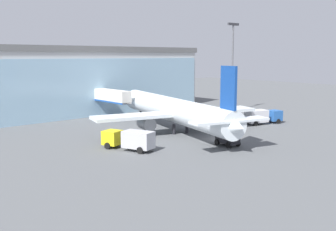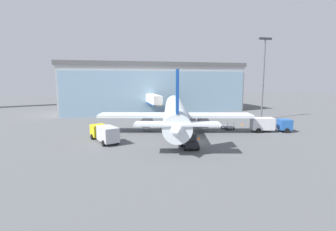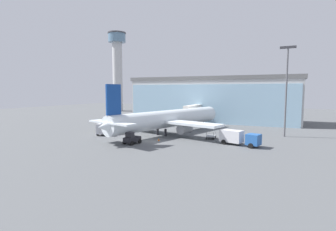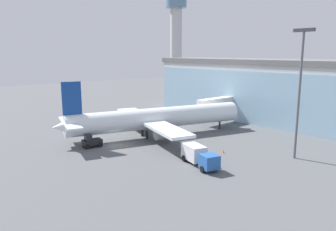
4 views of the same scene
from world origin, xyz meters
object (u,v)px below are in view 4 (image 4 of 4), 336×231
object	(u,v)px
baggage_cart	(189,147)
pushback_tug	(91,141)
control_tower	(176,36)
catering_truck	(95,122)
airplane	(155,119)
safety_cone_wingtip	(223,151)
fuel_truck	(199,155)
safety_cone_nose	(125,144)
apron_light_mast	(300,84)
jet_bridge	(223,103)

from	to	relation	value
baggage_cart	pushback_tug	xyz separation A→B (m)	(-11.51, -12.10, 0.47)
control_tower	catering_truck	size ratio (longest dim) A/B	4.96
control_tower	airplane	distance (m)	75.65
safety_cone_wingtip	fuel_truck	bearing A→B (deg)	-77.07
pushback_tug	safety_cone_nose	xyz separation A→B (m)	(3.08, 4.86, -0.70)
apron_light_mast	pushback_tug	xyz separation A→B (m)	(-24.93, -21.66, -10.44)
control_tower	pushback_tug	world-z (taller)	control_tower
apron_light_mast	baggage_cart	size ratio (longest dim) A/B	6.55
control_tower	safety_cone_nose	world-z (taller)	control_tower
control_tower	fuel_truck	world-z (taller)	control_tower
airplane	baggage_cart	world-z (taller)	airplane
control_tower	baggage_cart	distance (m)	84.53
baggage_cart	safety_cone_nose	distance (m)	11.12
catering_truck	baggage_cart	size ratio (longest dim) A/B	2.58
control_tower	apron_light_mast	world-z (taller)	control_tower
jet_bridge	apron_light_mast	world-z (taller)	apron_light_mast
pushback_tug	safety_cone_wingtip	xyz separation A→B (m)	(16.38, 15.12, -0.70)
baggage_cart	safety_cone_nose	size ratio (longest dim) A/B	5.36
apron_light_mast	control_tower	bearing A→B (deg)	152.01
apron_light_mast	safety_cone_nose	size ratio (longest dim) A/B	35.11
airplane	catering_truck	world-z (taller)	airplane
airplane	control_tower	bearing A→B (deg)	60.06
control_tower	fuel_truck	xyz separation A→B (m)	(70.52, -54.82, -20.85)
airplane	safety_cone_wingtip	world-z (taller)	airplane
catering_truck	pushback_tug	world-z (taller)	catering_truck
jet_bridge	control_tower	size ratio (longest dim) A/B	0.40
jet_bridge	fuel_truck	distance (m)	31.16
jet_bridge	baggage_cart	world-z (taller)	jet_bridge
catering_truck	baggage_cart	bearing A→B (deg)	-98.47
airplane	catering_truck	xyz separation A→B (m)	(-12.94, -6.12, -2.04)
airplane	fuel_truck	world-z (taller)	airplane
baggage_cart	safety_cone_nose	xyz separation A→B (m)	(-8.43, -7.24, -0.23)
baggage_cart	pushback_tug	bearing A→B (deg)	130.59
apron_light_mast	baggage_cart	bearing A→B (deg)	-144.53
airplane	safety_cone_nose	bearing A→B (deg)	-152.13
pushback_tug	safety_cone_nose	distance (m)	5.79
fuel_truck	catering_truck	bearing A→B (deg)	-164.61
apron_light_mast	safety_cone_nose	xyz separation A→B (m)	(-21.85, -16.80, -11.14)
jet_bridge	fuel_truck	xyz separation A→B (m)	(18.21, -25.11, -2.91)
apron_light_mast	catering_truck	xyz separation A→B (m)	(-36.87, -15.03, -9.95)
catering_truck	fuel_truck	xyz separation A→B (m)	(29.95, 1.36, 0.00)
safety_cone_nose	fuel_truck	bearing A→B (deg)	11.84
pushback_tug	safety_cone_nose	bearing A→B (deg)	-27.01
safety_cone_wingtip	pushback_tug	bearing A→B (deg)	-137.29
jet_bridge	safety_cone_wingtip	bearing A→B (deg)	-139.88
safety_cone_wingtip	safety_cone_nose	bearing A→B (deg)	-142.35
fuel_truck	safety_cone_nose	bearing A→B (deg)	-155.38
jet_bridge	airplane	world-z (taller)	airplane
control_tower	airplane	size ratio (longest dim) A/B	0.99
pushback_tug	fuel_truck	bearing A→B (deg)	-60.74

